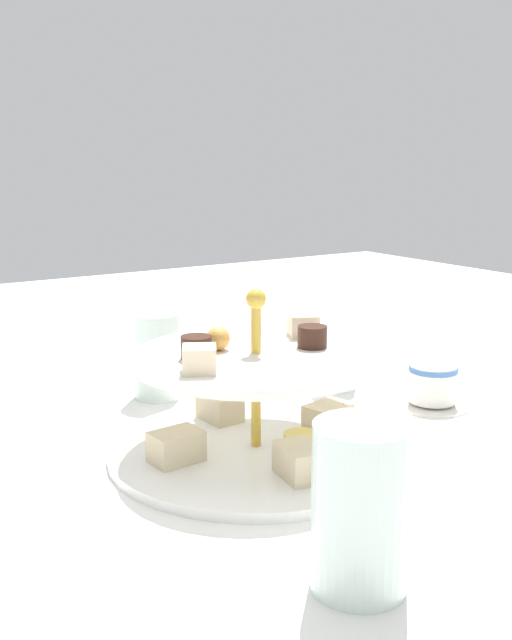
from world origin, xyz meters
name	(u,v)px	position (x,y,z in m)	size (l,w,h in m)	color
ground_plane	(256,455)	(0.00, 0.00, 0.00)	(2.40, 2.40, 0.00)	white
tiered_serving_stand	(256,411)	(0.00, 0.00, 0.05)	(0.30, 0.30, 0.17)	white
water_glass_tall_right	(360,508)	(-0.07, -0.24, 0.06)	(0.07, 0.07, 0.12)	silver
water_glass_short_left	(332,359)	(0.21, 0.14, 0.04)	(0.06, 0.06, 0.08)	silver
teacup_with_saucer	(432,387)	(0.26, 0.01, 0.02)	(0.09, 0.09, 0.05)	white
water_glass_mid_back	(155,356)	(0.00, 0.22, 0.05)	(0.06, 0.06, 0.11)	silver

